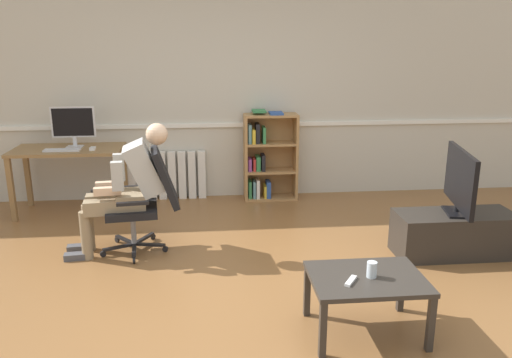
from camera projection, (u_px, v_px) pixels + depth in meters
The scene contains 15 objects.
ground_plane at pixel (248, 292), 4.09m from camera, with size 18.00×18.00×0.00m, color brown.
back_wall at pixel (230, 90), 6.27m from camera, with size 12.00×0.13×2.70m.
computer_desk at pixel (69, 158), 5.80m from camera, with size 1.22×0.63×0.76m.
imac_monitor at pixel (73, 124), 5.78m from camera, with size 0.49×0.14×0.46m.
keyboard at pixel (62, 150), 5.63m from camera, with size 0.39×0.12×0.02m, color silver.
computer_mouse at pixel (93, 149), 5.68m from camera, with size 0.06×0.10×0.03m, color white.
bookshelf at pixel (267, 158), 6.33m from camera, with size 0.66×0.29×1.12m.
radiator at pixel (167, 175), 6.37m from camera, with size 0.96×0.08×0.60m.
office_chair at pixel (147, 197), 4.77m from camera, with size 0.76×0.63×0.99m.
person_seated at pixel (127, 185), 4.70m from camera, with size 1.00×0.42×1.22m.
tv_stand at pixel (454, 234), 4.74m from camera, with size 1.10×0.44×0.41m.
tv_screen at pixel (460, 181), 4.60m from camera, with size 0.26×0.87×0.59m.
coffee_table at pixel (367, 283), 3.43m from camera, with size 0.77×0.57×0.42m.
drinking_glass at pixel (372, 270), 3.40m from camera, with size 0.07×0.07×0.11m, color silver.
spare_remote at pixel (351, 281), 3.34m from camera, with size 0.04×0.15×0.02m, color white.
Camera 1 is at (-0.29, -3.68, 1.97)m, focal length 35.73 mm.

